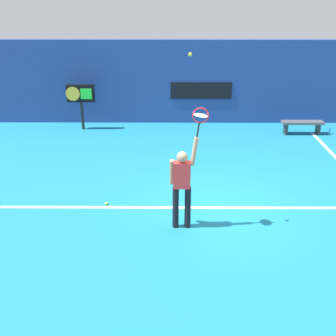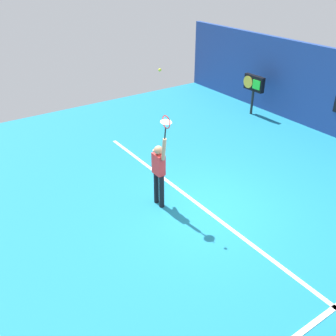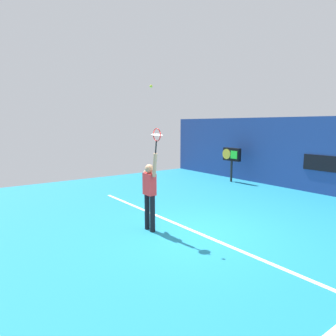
# 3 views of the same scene
# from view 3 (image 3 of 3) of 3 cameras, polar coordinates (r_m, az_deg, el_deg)

# --- Properties ---
(ground_plane) EXTENTS (18.00, 18.00, 0.00)m
(ground_plane) POSITION_cam_3_polar(r_m,az_deg,el_deg) (7.79, 5.55, -11.93)
(ground_plane) COLOR teal
(back_wall) EXTENTS (18.00, 0.20, 2.97)m
(back_wall) POSITION_cam_3_polar(r_m,az_deg,el_deg) (12.91, 28.56, 1.90)
(back_wall) COLOR navy
(back_wall) RESTS_ON ground_plane
(sponsor_banner_center) EXTENTS (2.20, 0.03, 0.60)m
(sponsor_banner_center) POSITION_cam_3_polar(r_m,az_deg,el_deg) (12.84, 28.24, 0.63)
(sponsor_banner_center) COLOR black
(court_baseline) EXTENTS (10.00, 0.10, 0.01)m
(court_baseline) POSITION_cam_3_polar(r_m,az_deg,el_deg) (7.78, 5.46, -11.92)
(court_baseline) COLOR white
(court_baseline) RESTS_ON ground_plane
(tennis_player) EXTENTS (0.57, 0.31, 1.99)m
(tennis_player) POSITION_cam_3_polar(r_m,az_deg,el_deg) (7.67, -3.43, -4.35)
(tennis_player) COLOR black
(tennis_player) RESTS_ON ground_plane
(tennis_racket) EXTENTS (0.35, 0.27, 0.62)m
(tennis_racket) POSITION_cam_3_polar(r_m,az_deg,el_deg) (7.22, -2.11, 5.94)
(tennis_racket) COLOR black
(tennis_ball) EXTENTS (0.07, 0.07, 0.07)m
(tennis_ball) POSITION_cam_3_polar(r_m,az_deg,el_deg) (7.44, -3.19, 14.97)
(tennis_ball) COLOR #CCE033
(scoreboard_clock) EXTENTS (0.96, 0.20, 1.59)m
(scoreboard_clock) POSITION_cam_3_polar(r_m,az_deg,el_deg) (14.51, 11.78, 2.26)
(scoreboard_clock) COLOR black
(scoreboard_clock) RESTS_ON ground_plane
(spare_ball) EXTENTS (0.07, 0.07, 0.07)m
(spare_ball) POSITION_cam_3_polar(r_m,az_deg,el_deg) (9.82, -4.09, -7.43)
(spare_ball) COLOR #CCE033
(spare_ball) RESTS_ON ground_plane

